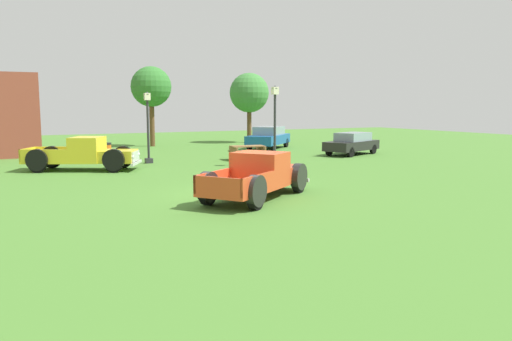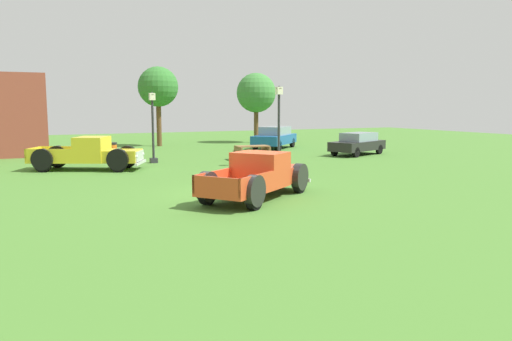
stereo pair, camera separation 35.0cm
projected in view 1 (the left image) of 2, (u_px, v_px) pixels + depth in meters
The scene contains 11 objects.
ground_plane at pixel (237, 195), 16.50m from camera, with size 80.00×80.00×0.00m, color #477A2D.
pickup_truck_foreground at pixel (261, 176), 16.07m from camera, with size 4.84×4.18×1.46m.
pickup_truck_behind_left at pixel (89, 154), 22.73m from camera, with size 5.28×3.75×1.53m.
sedan_distant_a at pixel (269, 137), 34.56m from camera, with size 4.57×4.51×1.52m.
sedan_distant_b at pixel (352, 143), 30.13m from camera, with size 4.32×3.05×1.34m.
lamp_post_near at pixel (275, 124), 24.10m from camera, with size 0.36×0.36×3.91m.
lamp_post_far at pixel (148, 126), 25.49m from camera, with size 0.36×0.36×3.65m.
picnic_table at pixel (247, 151), 27.25m from camera, with size 1.96×1.68×0.78m.
trash_can at pixel (106, 151), 27.06m from camera, with size 0.59×0.59×0.95m.
oak_tree_east at pixel (151, 87), 36.06m from camera, with size 2.91×2.91×5.79m.
oak_tree_center at pixel (249, 93), 39.93m from camera, with size 3.16×3.16×5.57m.
Camera 1 is at (-6.72, -14.82, 2.92)m, focal length 34.98 mm.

